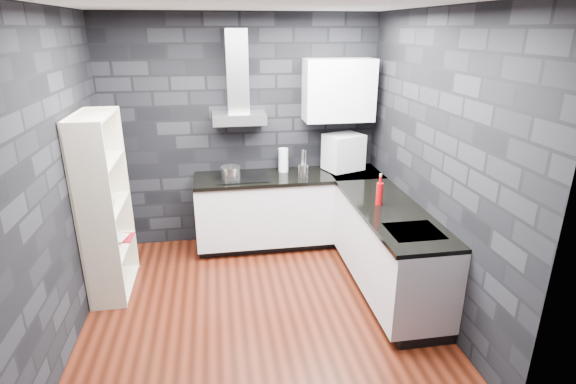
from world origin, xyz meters
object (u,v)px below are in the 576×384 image
object	(u,v)px
glass_vase	(283,160)
appliance_garage	(343,152)
pot	(231,173)
storage_jar	(302,172)
utensil_crock	(303,171)
red_bottle	(379,194)
bookshelf	(105,207)
fruit_bowl	(103,206)

from	to	relation	value
glass_vase	appliance_garage	size ratio (longest dim) A/B	0.66
pot	storage_jar	distance (m)	0.82
utensil_crock	red_bottle	xyz separation A→B (m)	(0.56, -0.98, 0.04)
pot	red_bottle	distance (m)	1.72
storage_jar	red_bottle	xyz separation A→B (m)	(0.57, -0.99, 0.06)
pot	bookshelf	world-z (taller)	bookshelf
appliance_garage	bookshelf	world-z (taller)	bookshelf
pot	storage_jar	size ratio (longest dim) A/B	2.16
bookshelf	utensil_crock	bearing A→B (deg)	11.24
storage_jar	appliance_garage	xyz separation A→B (m)	(0.53, 0.16, 0.18)
glass_vase	storage_jar	bearing A→B (deg)	-49.72
appliance_garage	red_bottle	distance (m)	1.16
glass_vase	appliance_garage	world-z (taller)	appliance_garage
glass_vase	appliance_garage	bearing A→B (deg)	-4.69
utensil_crock	appliance_garage	size ratio (longest dim) A/B	0.33
pot	storage_jar	xyz separation A→B (m)	(0.82, -0.01, -0.03)
pot	fruit_bowl	world-z (taller)	pot
pot	glass_vase	bearing A→B (deg)	18.34
storage_jar	appliance_garage	bearing A→B (deg)	16.63
fruit_bowl	storage_jar	bearing A→B (deg)	18.45
glass_vase	storage_jar	xyz separation A→B (m)	(0.19, -0.22, -0.09)
pot	appliance_garage	bearing A→B (deg)	6.38
pot	red_bottle	xyz separation A→B (m)	(1.39, -1.00, 0.03)
glass_vase	fruit_bowl	distance (m)	2.09
appliance_garage	bookshelf	size ratio (longest dim) A/B	0.24
storage_jar	appliance_garage	size ratio (longest dim) A/B	0.23
red_bottle	fruit_bowl	world-z (taller)	red_bottle
glass_vase	pot	bearing A→B (deg)	-161.66
glass_vase	bookshelf	xyz separation A→B (m)	(-1.88, -0.84, -0.14)
bookshelf	fruit_bowl	distance (m)	0.07
bookshelf	red_bottle	bearing A→B (deg)	-13.16
pot	storage_jar	bearing A→B (deg)	-0.56
pot	red_bottle	world-z (taller)	red_bottle
red_bottle	storage_jar	bearing A→B (deg)	119.84
storage_jar	bookshelf	size ratio (longest dim) A/B	0.06
glass_vase	storage_jar	distance (m)	0.30
appliance_garage	bookshelf	xyz separation A→B (m)	(-2.60, -0.78, -0.22)
appliance_garage	bookshelf	bearing A→B (deg)	177.05
bookshelf	fruit_bowl	xyz separation A→B (m)	(0.00, -0.06, 0.04)
appliance_garage	fruit_bowl	size ratio (longest dim) A/B	1.80
red_bottle	fruit_bowl	xyz separation A→B (m)	(-2.63, 0.31, -0.07)
fruit_bowl	appliance_garage	bearing A→B (deg)	18.08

